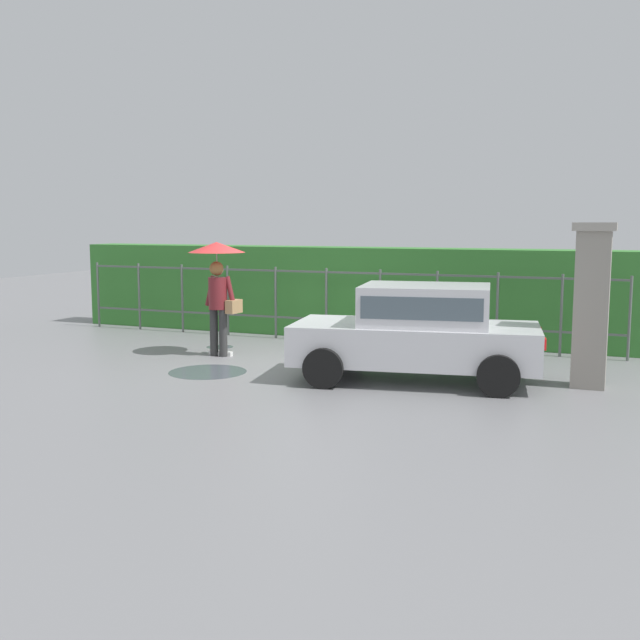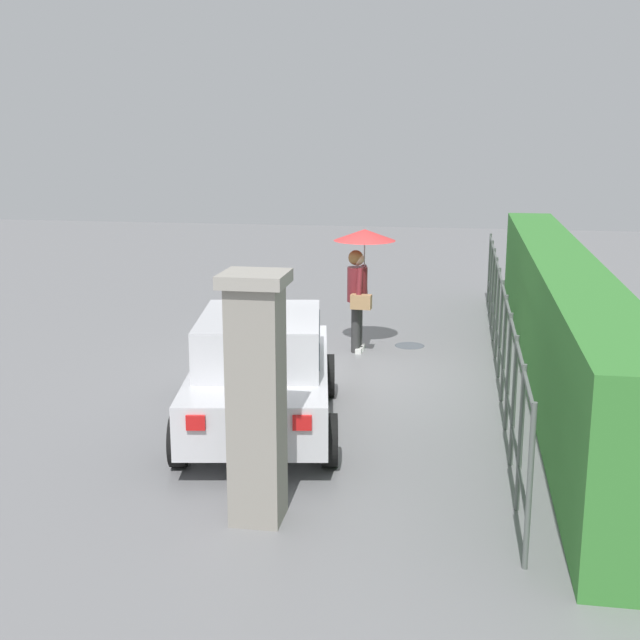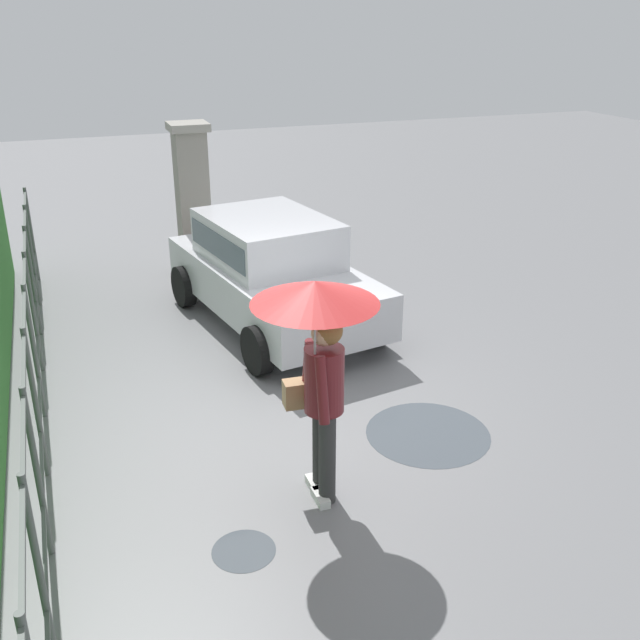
% 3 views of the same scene
% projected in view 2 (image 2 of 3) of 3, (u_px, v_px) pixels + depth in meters
% --- Properties ---
extents(ground_plane, '(40.00, 40.00, 0.00)m').
position_uv_depth(ground_plane, '(335.00, 375.00, 12.73)').
color(ground_plane, slate).
extents(car, '(3.93, 2.35, 1.48)m').
position_uv_depth(car, '(261.00, 367.00, 10.30)').
color(car, silver).
rests_on(car, ground).
extents(pedestrian, '(1.03, 1.03, 2.07)m').
position_uv_depth(pedestrian, '(362.00, 261.00, 13.81)').
color(pedestrian, '#333333').
rests_on(pedestrian, ground).
extents(gate_pillar, '(0.60, 0.60, 2.42)m').
position_uv_depth(gate_pillar, '(257.00, 396.00, 7.77)').
color(gate_pillar, gray).
rests_on(gate_pillar, ground).
extents(fence_section, '(11.50, 0.05, 1.50)m').
position_uv_depth(fence_section, '(501.00, 324.00, 12.44)').
color(fence_section, '#59605B').
rests_on(fence_section, ground).
extents(hedge_row, '(12.45, 0.90, 1.90)m').
position_uv_depth(hedge_row, '(558.00, 318.00, 12.28)').
color(hedge_row, '#387F33').
rests_on(hedge_row, ground).
extents(puddle_near, '(1.27, 1.27, 0.00)m').
position_uv_depth(puddle_near, '(271.00, 356.00, 13.81)').
color(puddle_near, '#4C545B').
rests_on(puddle_near, ground).
extents(puddle_far, '(0.52, 0.52, 0.00)m').
position_uv_depth(puddle_far, '(410.00, 346.00, 14.46)').
color(puddle_far, '#4C545B').
rests_on(puddle_far, ground).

